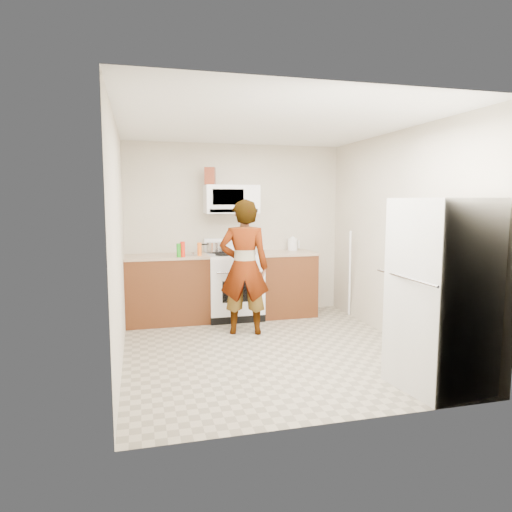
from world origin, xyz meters
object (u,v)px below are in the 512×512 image
object	(u,v)px
gas_range	(234,285)
fridge	(441,295)
person	(244,267)
kettle	(293,244)
saucepan	(215,247)
microwave	(231,199)

from	to	relation	value
gas_range	fridge	bearing A→B (deg)	-66.15
person	kettle	bearing A→B (deg)	-121.24
gas_range	person	bearing A→B (deg)	-91.94
fridge	person	bearing A→B (deg)	114.77
gas_range	saucepan	world-z (taller)	gas_range
fridge	microwave	bearing A→B (deg)	105.86
microwave	fridge	world-z (taller)	microwave
microwave	person	distance (m)	1.25
saucepan	microwave	bearing A→B (deg)	-7.86
gas_range	person	xyz separation A→B (m)	(-0.03, -0.79, 0.36)
gas_range	kettle	distance (m)	1.11
microwave	fridge	distance (m)	3.38
microwave	person	size ratio (longest dim) A/B	0.45
kettle	saucepan	world-z (taller)	kettle
fridge	saucepan	world-z (taller)	fridge
gas_range	person	world-z (taller)	person
kettle	saucepan	bearing A→B (deg)	158.49
person	fridge	world-z (taller)	fridge
person	saucepan	world-z (taller)	person
microwave	person	world-z (taller)	microwave
gas_range	kettle	size ratio (longest dim) A/B	6.38
fridge	saucepan	xyz separation A→B (m)	(-1.52, 3.05, 0.17)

